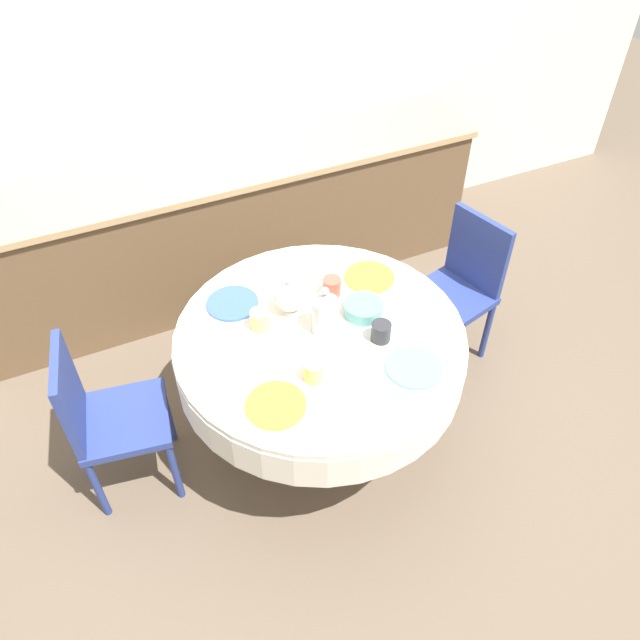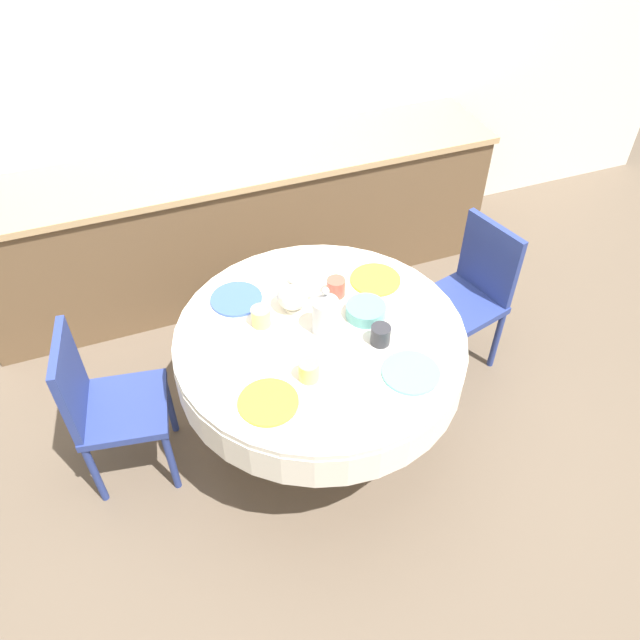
% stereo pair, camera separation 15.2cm
% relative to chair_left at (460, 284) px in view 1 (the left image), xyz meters
% --- Properties ---
extents(ground_plane, '(12.00, 12.00, 0.00)m').
position_rel_chair_left_xyz_m(ground_plane, '(-0.98, -0.25, -0.50)').
color(ground_plane, brown).
extents(wall_back, '(7.00, 0.05, 2.60)m').
position_rel_chair_left_xyz_m(wall_back, '(-0.98, 1.50, 0.80)').
color(wall_back, silver).
rests_on(wall_back, ground_plane).
extents(kitchen_counter, '(3.24, 0.64, 0.90)m').
position_rel_chair_left_xyz_m(kitchen_counter, '(-0.98, 1.16, -0.05)').
color(kitchen_counter, brown).
rests_on(kitchen_counter, ground_plane).
extents(dining_table, '(1.34, 1.34, 0.76)m').
position_rel_chair_left_xyz_m(dining_table, '(-0.98, -0.25, 0.13)').
color(dining_table, tan).
rests_on(dining_table, ground_plane).
extents(chair_left, '(0.49, 0.49, 0.90)m').
position_rel_chair_left_xyz_m(chair_left, '(0.00, 0.00, 0.00)').
color(chair_left, navy).
rests_on(chair_left, ground_plane).
extents(chair_right, '(0.46, 0.46, 0.90)m').
position_rel_chair_left_xyz_m(chair_right, '(-1.98, -0.09, 0.00)').
color(chair_right, navy).
rests_on(chair_right, ground_plane).
extents(plate_near_left, '(0.25, 0.25, 0.01)m').
position_rel_chair_left_xyz_m(plate_near_left, '(-1.32, -0.56, 0.26)').
color(plate_near_left, yellow).
rests_on(plate_near_left, dining_table).
extents(cup_near_left, '(0.09, 0.09, 0.09)m').
position_rel_chair_left_xyz_m(cup_near_left, '(-1.12, -0.49, 0.30)').
color(cup_near_left, '#DBB766').
rests_on(cup_near_left, dining_table).
extents(plate_near_right, '(0.25, 0.25, 0.01)m').
position_rel_chair_left_xyz_m(plate_near_right, '(-0.71, -0.62, 0.26)').
color(plate_near_right, '#60BCB7').
rests_on(plate_near_right, dining_table).
extents(cup_near_right, '(0.09, 0.09, 0.09)m').
position_rel_chair_left_xyz_m(cup_near_right, '(-0.75, -0.40, 0.30)').
color(cup_near_right, '#28282D').
rests_on(cup_near_right, dining_table).
extents(plate_far_left, '(0.25, 0.25, 0.01)m').
position_rel_chair_left_xyz_m(plate_far_left, '(-1.28, 0.10, 0.26)').
color(plate_far_left, '#3856AD').
rests_on(plate_far_left, dining_table).
extents(cup_far_left, '(0.09, 0.09, 0.09)m').
position_rel_chair_left_xyz_m(cup_far_left, '(-1.21, -0.10, 0.30)').
color(cup_far_left, '#DBB766').
rests_on(cup_far_left, dining_table).
extents(plate_far_right, '(0.25, 0.25, 0.01)m').
position_rel_chair_left_xyz_m(plate_far_right, '(-0.59, -0.00, 0.26)').
color(plate_far_right, yellow).
rests_on(plate_far_right, dining_table).
extents(cup_far_right, '(0.09, 0.09, 0.09)m').
position_rel_chair_left_xyz_m(cup_far_right, '(-0.81, -0.03, 0.30)').
color(cup_far_right, '#CC4C3D').
rests_on(cup_far_right, dining_table).
extents(coffee_carafe, '(0.12, 0.12, 0.25)m').
position_rel_chair_left_xyz_m(coffee_carafe, '(-0.95, -0.24, 0.36)').
color(coffee_carafe, '#B2B2B7').
rests_on(coffee_carafe, dining_table).
extents(teapot, '(0.21, 0.15, 0.19)m').
position_rel_chair_left_xyz_m(teapot, '(-1.04, -0.05, 0.34)').
color(teapot, silver).
rests_on(teapot, dining_table).
extents(fruit_bowl, '(0.19, 0.19, 0.06)m').
position_rel_chair_left_xyz_m(fruit_bowl, '(-0.74, -0.22, 0.28)').
color(fruit_bowl, '#569993').
rests_on(fruit_bowl, dining_table).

